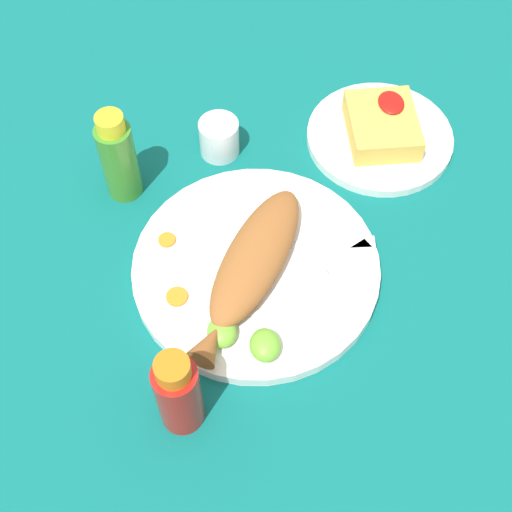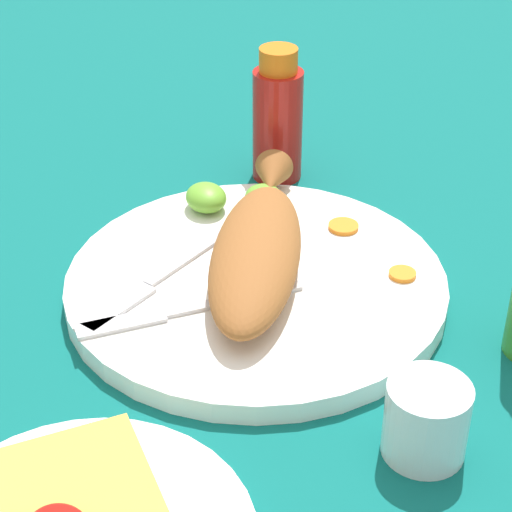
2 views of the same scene
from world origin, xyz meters
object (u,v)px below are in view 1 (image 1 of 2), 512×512
Objects in this scene: main_plate at (256,268)px; fried_fish at (252,263)px; hot_sauce_bottle_green at (118,158)px; side_plate_fries at (380,137)px; fork_far at (321,276)px; hot_sauce_bottle_red at (178,393)px; salt_cup at (219,139)px; fork_near at (314,244)px.

fried_fish is at bearing 150.91° from main_plate.
side_plate_fries is at bearing -81.01° from hot_sauce_bottle_green.
hot_sauce_bottle_red is at bearing -168.52° from fork_far.
hot_sauce_bottle_red is (-0.18, 0.10, 0.05)m from main_plate.
salt_cup is (0.21, 0.03, 0.02)m from main_plate.
hot_sauce_bottle_red is at bearing -179.42° from fried_fish.
side_plate_fries is (-0.00, -0.23, -0.02)m from salt_cup.
salt_cup reaches higher than fork_near.
salt_cup is at bearing -66.32° from hot_sauce_bottle_green.
fried_fish is (-0.01, 0.01, 0.03)m from main_plate.
hot_sauce_bottle_red reaches higher than side_plate_fries.
fork_near is 0.05m from fork_far.
hot_sauce_bottle_red is 2.41× the size of salt_cup.
fried_fish is 0.23m from hot_sauce_bottle_green.
main_plate is 0.24m from hot_sauce_bottle_green.
fork_far is (-0.03, -0.08, 0.01)m from main_plate.
fork_far is at bearing -70.58° from fried_fish.
fork_near is 1.35× the size of hot_sauce_bottle_red.
salt_cup is at bearing 123.51° from fork_near.
fork_near is 0.22m from side_plate_fries.
fork_far is at bearing -107.50° from main_plate.
hot_sauce_bottle_red is (-0.17, 0.09, 0.03)m from fried_fish.
hot_sauce_bottle_red reaches higher than salt_cup.
fork_far is 0.24m from hot_sauce_bottle_red.
hot_sauce_bottle_green is at bearing 48.11° from main_plate.
fork_far is at bearing 152.93° from side_plate_fries.
side_plate_fries is at bearing -37.27° from hot_sauce_bottle_red.
salt_cup is (0.22, 0.03, -0.01)m from fried_fish.
main_plate is at bearing -131.89° from hot_sauce_bottle_green.
hot_sauce_bottle_green is at bearing 113.68° from salt_cup.
fork_near is at bearing -149.23° from salt_cup.
hot_sauce_bottle_green is (0.34, 0.07, 0.00)m from hot_sauce_bottle_red.
hot_sauce_bottle_red reaches higher than fried_fish.
main_plate is 0.03m from fried_fish.
hot_sauce_bottle_red is 0.40m from salt_cup.
fried_fish is 1.90× the size of hot_sauce_bottle_red.
side_plate_fries is (0.19, -0.12, -0.01)m from fork_near.
hot_sauce_bottle_green is (0.16, 0.16, 0.03)m from fried_fish.
main_plate is 1.50× the size of side_plate_fries.
fork_far reaches higher than main_plate.
fried_fish reaches higher than side_plate_fries.
main_plate is 1.90× the size of fork_far.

